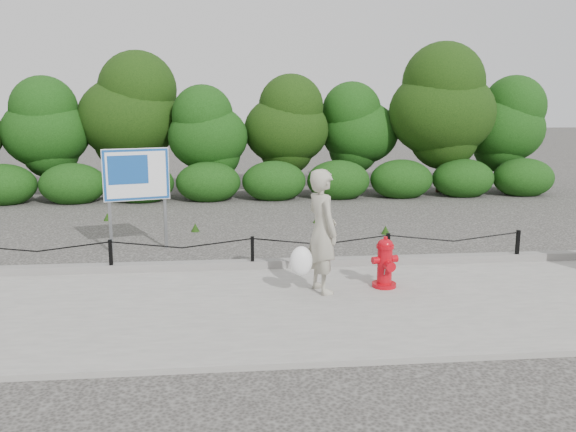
% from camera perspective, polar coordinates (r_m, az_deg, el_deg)
% --- Properties ---
extents(ground, '(90.00, 90.00, 0.00)m').
position_cam_1_polar(ground, '(11.13, -3.33, -5.32)').
color(ground, '#2D2B28').
rests_on(ground, ground).
extents(sidewalk, '(14.00, 4.00, 0.08)m').
position_cam_1_polar(sidewalk, '(9.22, -2.78, -8.66)').
color(sidewalk, gray).
rests_on(sidewalk, ground).
extents(curb, '(14.00, 0.22, 0.14)m').
position_cam_1_polar(curb, '(11.14, -3.35, -4.51)').
color(curb, slate).
rests_on(curb, sidewalk).
extents(chain_barrier, '(10.06, 0.06, 0.60)m').
position_cam_1_polar(chain_barrier, '(11.01, -3.35, -3.05)').
color(chain_barrier, black).
rests_on(chain_barrier, sidewalk).
extents(treeline, '(20.02, 3.71, 4.69)m').
position_cam_1_polar(treeline, '(19.64, -2.60, 9.04)').
color(treeline, black).
rests_on(treeline, ground).
extents(fire_hydrant, '(0.47, 0.49, 0.85)m').
position_cam_1_polar(fire_hydrant, '(10.08, 9.06, -4.37)').
color(fire_hydrant, '#B90612').
rests_on(fire_hydrant, sidewalk).
extents(pedestrian, '(0.87, 0.83, 1.98)m').
position_cam_1_polar(pedestrian, '(9.61, 3.09, -1.60)').
color(pedestrian, '#A29E8B').
rests_on(pedestrian, sidewalk).
extents(advertising_sign, '(1.29, 0.41, 2.12)m').
position_cam_1_polar(advertising_sign, '(12.73, -14.02, 3.36)').
color(advertising_sign, slate).
rests_on(advertising_sign, ground).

